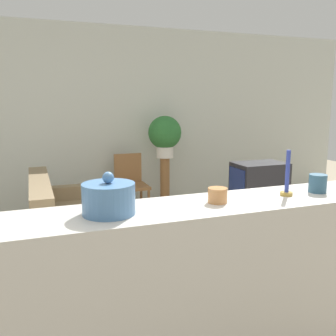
{
  "coord_description": "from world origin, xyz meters",
  "views": [
    {
      "loc": [
        -0.75,
        -2.12,
        1.63
      ],
      "look_at": [
        0.74,
        1.92,
        0.85
      ],
      "focal_mm": 40.0,
      "sensor_mm": 36.0,
      "label": 1
    }
  ],
  "objects": [
    {
      "name": "candlestick",
      "position": [
        0.61,
        -0.4,
        1.18
      ],
      "size": [
        0.07,
        0.07,
        0.26
      ],
      "color": "#B7933D",
      "rests_on": "foreground_counter"
    },
    {
      "name": "wall_back",
      "position": [
        0.0,
        3.43,
        1.35
      ],
      "size": [
        9.0,
        0.06,
        2.7
      ],
      "color": "silver",
      "rests_on": "ground_plane"
    },
    {
      "name": "couch",
      "position": [
        -0.4,
        1.79,
        0.29
      ],
      "size": [
        0.9,
        1.62,
        0.84
      ],
      "color": "#847051",
      "rests_on": "ground_plane"
    },
    {
      "name": "coffee_tin",
      "position": [
        0.83,
        -0.4,
        1.15
      ],
      "size": [
        0.1,
        0.1,
        0.11
      ],
      "color": "#335B75",
      "rests_on": "foreground_counter"
    },
    {
      "name": "foreground_counter",
      "position": [
        0.0,
        -0.4,
        0.55
      ],
      "size": [
        2.63,
        0.44,
        1.09
      ],
      "color": "beige",
      "rests_on": "ground_plane"
    },
    {
      "name": "decorative_bowl",
      "position": [
        -0.42,
        -0.4,
        1.17
      ],
      "size": [
        0.25,
        0.25,
        0.21
      ],
      "color": "#4C7AAD",
      "rests_on": "foreground_counter"
    },
    {
      "name": "television",
      "position": [
        1.82,
        1.66,
        0.66
      ],
      "size": [
        0.63,
        0.41,
        0.45
      ],
      "color": "#232328",
      "rests_on": "tv_stand"
    },
    {
      "name": "tv_stand",
      "position": [
        1.83,
        1.66,
        0.22
      ],
      "size": [
        0.9,
        0.45,
        0.44
      ],
      "color": "olive",
      "rests_on": "ground_plane"
    },
    {
      "name": "candle_jar",
      "position": [
        0.16,
        -0.4,
        1.13
      ],
      "size": [
        0.1,
        0.1,
        0.08
      ],
      "color": "#C6844C",
      "rests_on": "foreground_counter"
    },
    {
      "name": "wooden_chair",
      "position": [
        0.53,
        2.91,
        0.5
      ],
      "size": [
        0.44,
        0.44,
        0.88
      ],
      "color": "olive",
      "rests_on": "ground_plane"
    },
    {
      "name": "plant_stand",
      "position": [
        1.08,
        2.98,
        0.4
      ],
      "size": [
        0.14,
        0.14,
        0.81
      ],
      "color": "olive",
      "rests_on": "ground_plane"
    },
    {
      "name": "potted_plant",
      "position": [
        1.08,
        2.98,
        1.15
      ],
      "size": [
        0.48,
        0.48,
        0.61
      ],
      "color": "white",
      "rests_on": "plant_stand"
    }
  ]
}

